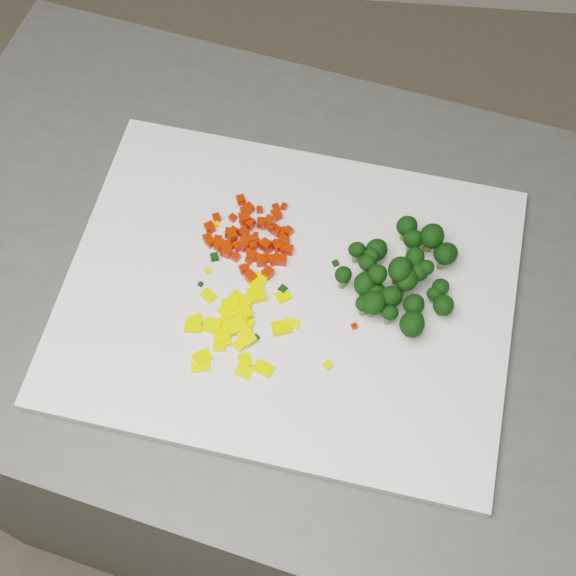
# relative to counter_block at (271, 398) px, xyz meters

# --- Properties ---
(counter_block) EXTENTS (1.00, 0.80, 0.90)m
(counter_block) POSITION_rel_counter_block_xyz_m (0.00, 0.00, 0.00)
(counter_block) COLOR #464643
(counter_block) RESTS_ON ground
(cutting_board) EXTENTS (0.55, 0.45, 0.01)m
(cutting_board) POSITION_rel_counter_block_xyz_m (0.03, -0.03, 0.46)
(cutting_board) COLOR silver
(cutting_board) RESTS_ON counter_block
(carrot_pile) EXTENTS (0.11, 0.11, 0.03)m
(carrot_pile) POSITION_rel_counter_block_xyz_m (-0.02, 0.03, 0.48)
(carrot_pile) COLOR red
(carrot_pile) RESTS_ON cutting_board
(pepper_pile) EXTENTS (0.13, 0.13, 0.02)m
(pepper_pile) POSITION_rel_counter_block_xyz_m (-0.01, -0.08, 0.47)
(pepper_pile) COLOR yellow
(pepper_pile) RESTS_ON cutting_board
(broccoli_pile) EXTENTS (0.13, 0.13, 0.06)m
(broccoli_pile) POSITION_rel_counter_block_xyz_m (0.15, -0.01, 0.49)
(broccoli_pile) COLOR black
(broccoli_pile) RESTS_ON cutting_board
(carrot_cube_0) EXTENTS (0.02, 0.02, 0.01)m
(carrot_cube_0) POSITION_rel_counter_block_xyz_m (0.01, -0.02, 0.47)
(carrot_cube_0) COLOR red
(carrot_cube_0) RESTS_ON carrot_pile
(carrot_cube_1) EXTENTS (0.01, 0.01, 0.01)m
(carrot_cube_1) POSITION_rel_counter_block_xyz_m (-0.03, 0.04, 0.47)
(carrot_cube_1) COLOR red
(carrot_cube_1) RESTS_ON carrot_pile
(carrot_cube_2) EXTENTS (0.01, 0.01, 0.01)m
(carrot_cube_2) POSITION_rel_counter_block_xyz_m (-0.01, 0.02, 0.47)
(carrot_cube_2) COLOR red
(carrot_cube_2) RESTS_ON carrot_pile
(carrot_cube_3) EXTENTS (0.01, 0.01, 0.01)m
(carrot_cube_3) POSITION_rel_counter_block_xyz_m (-0.03, 0.00, 0.47)
(carrot_cube_3) COLOR red
(carrot_cube_3) RESTS_ON carrot_pile
(carrot_cube_4) EXTENTS (0.01, 0.01, 0.01)m
(carrot_cube_4) POSITION_rel_counter_block_xyz_m (-0.02, 0.02, 0.48)
(carrot_cube_4) COLOR red
(carrot_cube_4) RESTS_ON carrot_pile
(carrot_cube_5) EXTENTS (0.02, 0.02, 0.01)m
(carrot_cube_5) POSITION_rel_counter_block_xyz_m (-0.01, -0.02, 0.47)
(carrot_cube_5) COLOR red
(carrot_cube_5) RESTS_ON carrot_pile
(carrot_cube_6) EXTENTS (0.01, 0.01, 0.01)m
(carrot_cube_6) POSITION_rel_counter_block_xyz_m (-0.00, 0.02, 0.47)
(carrot_cube_6) COLOR red
(carrot_cube_6) RESTS_ON carrot_pile
(carrot_cube_7) EXTENTS (0.01, 0.01, 0.01)m
(carrot_cube_7) POSITION_rel_counter_block_xyz_m (0.01, 0.07, 0.47)
(carrot_cube_7) COLOR red
(carrot_cube_7) RESTS_ON carrot_pile
(carrot_cube_8) EXTENTS (0.01, 0.01, 0.01)m
(carrot_cube_8) POSITION_rel_counter_block_xyz_m (-0.04, 0.03, 0.47)
(carrot_cube_8) COLOR red
(carrot_cube_8) RESTS_ON carrot_pile
(carrot_cube_9) EXTENTS (0.01, 0.01, 0.01)m
(carrot_cube_9) POSITION_rel_counter_block_xyz_m (0.01, 0.00, 0.47)
(carrot_cube_9) COLOR red
(carrot_cube_9) RESTS_ON carrot_pile
(carrot_cube_10) EXTENTS (0.01, 0.01, 0.01)m
(carrot_cube_10) POSITION_rel_counter_block_xyz_m (0.02, 0.00, 0.47)
(carrot_cube_10) COLOR red
(carrot_cube_10) RESTS_ON carrot_pile
(carrot_cube_11) EXTENTS (0.01, 0.01, 0.01)m
(carrot_cube_11) POSITION_rel_counter_block_xyz_m (-0.03, 0.07, 0.47)
(carrot_cube_11) COLOR red
(carrot_cube_11) RESTS_ON carrot_pile
(carrot_cube_12) EXTENTS (0.01, 0.01, 0.01)m
(carrot_cube_12) POSITION_rel_counter_block_xyz_m (0.00, 0.02, 0.47)
(carrot_cube_12) COLOR red
(carrot_cube_12) RESTS_ON carrot_pile
(carrot_cube_13) EXTENTS (0.01, 0.01, 0.01)m
(carrot_cube_13) POSITION_rel_counter_block_xyz_m (-0.04, 0.02, 0.48)
(carrot_cube_13) COLOR red
(carrot_cube_13) RESTS_ON carrot_pile
(carrot_cube_14) EXTENTS (0.01, 0.01, 0.01)m
(carrot_cube_14) POSITION_rel_counter_block_xyz_m (-0.02, 0.05, 0.47)
(carrot_cube_14) COLOR red
(carrot_cube_14) RESTS_ON carrot_pile
(carrot_cube_15) EXTENTS (0.01, 0.01, 0.01)m
(carrot_cube_15) POSITION_rel_counter_block_xyz_m (-0.04, 0.08, 0.47)
(carrot_cube_15) COLOR red
(carrot_cube_15) RESTS_ON carrot_pile
(carrot_cube_16) EXTENTS (0.01, 0.01, 0.01)m
(carrot_cube_16) POSITION_rel_counter_block_xyz_m (-0.03, 0.02, 0.47)
(carrot_cube_16) COLOR red
(carrot_cube_16) RESTS_ON carrot_pile
(carrot_cube_17) EXTENTS (0.01, 0.01, 0.01)m
(carrot_cube_17) POSITION_rel_counter_block_xyz_m (0.03, 0.02, 0.47)
(carrot_cube_17) COLOR red
(carrot_cube_17) RESTS_ON carrot_pile
(carrot_cube_18) EXTENTS (0.01, 0.01, 0.01)m
(carrot_cube_18) POSITION_rel_counter_block_xyz_m (0.02, 0.04, 0.47)
(carrot_cube_18) COLOR red
(carrot_cube_18) RESTS_ON carrot_pile
(carrot_cube_19) EXTENTS (0.01, 0.01, 0.01)m
(carrot_cube_19) POSITION_rel_counter_block_xyz_m (0.01, 0.06, 0.47)
(carrot_cube_19) COLOR red
(carrot_cube_19) RESTS_ON carrot_pile
(carrot_cube_20) EXTENTS (0.01, 0.01, 0.01)m
(carrot_cube_20) POSITION_rel_counter_block_xyz_m (-0.02, 0.02, 0.48)
(carrot_cube_20) COLOR red
(carrot_cube_20) RESTS_ON carrot_pile
(carrot_cube_21) EXTENTS (0.01, 0.01, 0.01)m
(carrot_cube_21) POSITION_rel_counter_block_xyz_m (-0.06, 0.05, 0.47)
(carrot_cube_21) COLOR red
(carrot_cube_21) RESTS_ON carrot_pile
(carrot_cube_22) EXTENTS (0.01, 0.01, 0.01)m
(carrot_cube_22) POSITION_rel_counter_block_xyz_m (-0.03, 0.02, 0.47)
(carrot_cube_22) COLOR red
(carrot_cube_22) RESTS_ON carrot_pile
(carrot_cube_23) EXTENTS (0.01, 0.01, 0.01)m
(carrot_cube_23) POSITION_rel_counter_block_xyz_m (0.01, 0.01, 0.47)
(carrot_cube_23) COLOR red
(carrot_cube_23) RESTS_ON carrot_pile
(carrot_cube_24) EXTENTS (0.01, 0.01, 0.01)m
(carrot_cube_24) POSITION_rel_counter_block_xyz_m (-0.04, 0.02, 0.47)
(carrot_cube_24) COLOR red
(carrot_cube_24) RESTS_ON carrot_pile
(carrot_cube_25) EXTENTS (0.01, 0.01, 0.01)m
(carrot_cube_25) POSITION_rel_counter_block_xyz_m (-0.02, 0.00, 0.47)
(carrot_cube_25) COLOR red
(carrot_cube_25) RESTS_ON carrot_pile
(carrot_cube_26) EXTENTS (0.01, 0.01, 0.01)m
(carrot_cube_26) POSITION_rel_counter_block_xyz_m (-0.02, 0.02, 0.48)
(carrot_cube_26) COLOR red
(carrot_cube_26) RESTS_ON carrot_pile
(carrot_cube_27) EXTENTS (0.01, 0.01, 0.01)m
(carrot_cube_27) POSITION_rel_counter_block_xyz_m (-0.00, -0.00, 0.47)
(carrot_cube_27) COLOR red
(carrot_cube_27) RESTS_ON carrot_pile
(carrot_cube_28) EXTENTS (0.01, 0.01, 0.01)m
(carrot_cube_28) POSITION_rel_counter_block_xyz_m (-0.07, 0.04, 0.47)
(carrot_cube_28) COLOR red
(carrot_cube_28) RESTS_ON carrot_pile
(carrot_cube_29) EXTENTS (0.01, 0.01, 0.01)m
(carrot_cube_29) POSITION_rel_counter_block_xyz_m (0.00, 0.05, 0.48)
(carrot_cube_29) COLOR red
(carrot_cube_29) RESTS_ON carrot_pile
(carrot_cube_30) EXTENTS (0.01, 0.01, 0.01)m
(carrot_cube_30) POSITION_rel_counter_block_xyz_m (-0.06, 0.02, 0.47)
(carrot_cube_30) COLOR red
(carrot_cube_30) RESTS_ON carrot_pile
(carrot_cube_31) EXTENTS (0.01, 0.01, 0.01)m
(carrot_cube_31) POSITION_rel_counter_block_xyz_m (-0.04, 0.01, 0.47)
(carrot_cube_31) COLOR red
(carrot_cube_31) RESTS_ON carrot_pile
(carrot_cube_32) EXTENTS (0.01, 0.01, 0.01)m
(carrot_cube_32) POSITION_rel_counter_block_xyz_m (-0.04, 0.06, 0.47)
(carrot_cube_32) COLOR red
(carrot_cube_32) RESTS_ON carrot_pile
(carrot_cube_33) EXTENTS (0.01, 0.01, 0.01)m
(carrot_cube_33) POSITION_rel_counter_block_xyz_m (-0.04, 0.03, 0.47)
(carrot_cube_33) COLOR red
(carrot_cube_33) RESTS_ON carrot_pile
(carrot_cube_34) EXTENTS (0.01, 0.01, 0.01)m
(carrot_cube_34) POSITION_rel_counter_block_xyz_m (-0.03, 0.05, 0.47)
(carrot_cube_34) COLOR red
(carrot_cube_34) RESTS_ON carrot_pile
(carrot_cube_35) EXTENTS (0.01, 0.01, 0.01)m
(carrot_cube_35) POSITION_rel_counter_block_xyz_m (0.00, 0.02, 0.48)
(carrot_cube_35) COLOR red
(carrot_cube_35) RESTS_ON carrot_pile
(carrot_cube_36) EXTENTS (0.01, 0.01, 0.01)m
(carrot_cube_36) POSITION_rel_counter_block_xyz_m (0.02, 0.03, 0.47)
(carrot_cube_36) COLOR red
(carrot_cube_36) RESTS_ON carrot_pile
(carrot_cube_37) EXTENTS (0.01, 0.01, 0.01)m
(carrot_cube_37) POSITION_rel_counter_block_xyz_m (-0.02, -0.01, 0.47)
(carrot_cube_37) COLOR red
(carrot_cube_37) RESTS_ON carrot_pile
(carrot_cube_38) EXTENTS (0.01, 0.01, 0.01)m
(carrot_cube_38) POSITION_rel_counter_block_xyz_m (-0.00, 0.00, 0.47)
(carrot_cube_38) COLOR red
(carrot_cube_38) RESTS_ON carrot_pile
(carrot_cube_39) EXTENTS (0.01, 0.01, 0.01)m
(carrot_cube_39) POSITION_rel_counter_block_xyz_m (0.02, 0.02, 0.47)
(carrot_cube_39) COLOR red
(carrot_cube_39) RESTS_ON carrot_pile
(carrot_cube_40) EXTENTS (0.01, 0.01, 0.01)m
(carrot_cube_40) POSITION_rel_counter_block_xyz_m (-0.01, 0.05, 0.48)
(carrot_cube_40) COLOR red
(carrot_cube_40) RESTS_ON carrot_pile
(carrot_cube_41) EXTENTS (0.01, 0.01, 0.01)m
(carrot_cube_41) POSITION_rel_counter_block_xyz_m (0.01, 0.02, 0.47)
(carrot_cube_41) COLOR red
(carrot_cube_41) RESTS_ON carrot_pile
(carrot_cube_42) EXTENTS (0.01, 0.01, 0.01)m
(carrot_cube_42) POSITION_rel_counter_block_xyz_m (-0.02, 0.07, 0.47)
(carrot_cube_42) COLOR red
(carrot_cube_42) RESTS_ON carrot_pile
(carrot_cube_43) EXTENTS (0.01, 0.01, 0.01)m
(carrot_cube_43) POSITION_rel_counter_block_xyz_m (-0.03, 0.05, 0.47)
(carrot_cube_43) COLOR red
(carrot_cube_43) RESTS_ON carrot_pile
(carrot_cube_44) EXTENTS (0.01, 0.01, 0.01)m
(carrot_cube_44) POSITION_rel_counter_block_xyz_m (-0.02, 0.01, 0.47)
(carrot_cube_44) COLOR red
(carrot_cube_44) RESTS_ON carrot_pile
(carrot_cube_45) EXTENTS (0.01, 0.01, 0.01)m
(carrot_cube_45) POSITION_rel_counter_block_xyz_m (0.00, 0.00, 0.47)
(carrot_cube_45) COLOR red
(carrot_cube_45) RESTS_ON carrot_pile
(carrot_cube_46) EXTENTS (0.01, 0.01, 0.01)m
(carrot_cube_46) POSITION_rel_counter_block_xyz_m (-0.01, 0.07, 0.47)
(carrot_cube_46) COLOR red
(carrot_cube_46) RESTS_ON carrot_pile
(carrot_cube_47) EXTENTS (0.01, 0.01, 0.01)m
(carrot_cube_47) POSITION_rel_counter_block_xyz_m (-0.04, 0.03, 0.47)
(carrot_cube_47) COLOR red
(carrot_cube_47) RESTS_ON carrot_pile
(carrot_cube_48) EXTENTS (0.01, 0.01, 0.01)m
(carrot_cube_48) POSITION_rel_counter_block_xyz_m (-0.07, 0.02, 0.47)
(carrot_cube_48) COLOR red
(carrot_cube_48) RESTS_ON carrot_pile
(carrot_cube_49) EXTENTS (0.01, 0.01, 0.01)m
(carrot_cube_49) POSITION_rel_counter_block_xyz_m (-0.04, 0.04, 0.47)
(carrot_cube_49) COLOR red
(carrot_cube_49) RESTS_ON carrot_pile
(carrot_cube_50) EXTENTS (0.01, 0.01, 0.01)m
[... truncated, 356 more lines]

